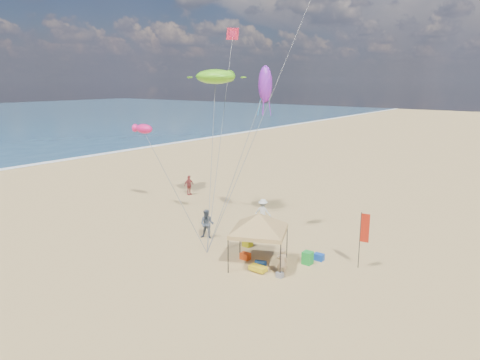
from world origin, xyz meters
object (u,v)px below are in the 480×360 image
(canopy_tent, at_px, (259,215))
(person_near_a, at_px, (282,262))
(beach_cart, at_px, (258,268))
(person_near_b, at_px, (207,224))
(chair_yellow, at_px, (248,241))
(person_far_a, at_px, (189,185))
(chair_green, at_px, (308,258))
(cooler_red, at_px, (245,256))
(feather_flag, at_px, (364,231))
(person_near_c, at_px, (263,212))
(cooler_blue, at_px, (319,257))

(canopy_tent, xyz_separation_m, person_near_a, (1.79, -0.51, -2.04))
(beach_cart, height_order, person_near_b, person_near_b)
(chair_yellow, relative_size, person_far_a, 0.40)
(chair_green, bearing_deg, person_near_a, -96.69)
(person_near_a, bearing_deg, cooler_red, -48.20)
(feather_flag, xyz_separation_m, person_far_a, (-18.05, 5.59, -1.20))
(beach_cart, distance_m, person_near_b, 5.91)
(person_near_c, bearing_deg, cooler_red, 99.53)
(feather_flag, relative_size, person_near_c, 1.72)
(feather_flag, bearing_deg, canopy_tent, -147.18)
(chair_green, xyz_separation_m, person_far_a, (-15.48, 6.84, 0.52))
(chair_yellow, xyz_separation_m, person_near_c, (-1.62, 3.99, 0.55))
(person_near_c, relative_size, person_far_a, 1.04)
(chair_green, height_order, person_near_b, person_near_b)
(canopy_tent, height_order, cooler_red, canopy_tent)
(person_near_b, distance_m, person_near_c, 4.60)
(beach_cart, bearing_deg, person_near_b, 158.41)
(cooler_blue, bearing_deg, cooler_red, -144.41)
(cooler_red, distance_m, person_near_a, 2.96)
(cooler_red, bearing_deg, cooler_blue, 35.59)
(cooler_red, distance_m, cooler_blue, 4.11)
(canopy_tent, relative_size, person_near_b, 2.67)
(chair_yellow, xyz_separation_m, beach_cart, (2.59, -2.60, -0.15))
(cooler_blue, relative_size, person_near_b, 0.29)
(chair_yellow, height_order, beach_cart, chair_yellow)
(feather_flag, bearing_deg, chair_green, -153.93)
(chair_yellow, height_order, person_near_c, person_near_c)
(feather_flag, height_order, beach_cart, feather_flag)
(beach_cart, bearing_deg, chair_green, 57.80)
(person_near_b, xyz_separation_m, person_far_a, (-8.46, 7.17, -0.07))
(cooler_blue, bearing_deg, person_far_a, 159.10)
(feather_flag, relative_size, person_near_a, 1.98)
(feather_flag, distance_m, person_near_c, 8.89)
(canopy_tent, distance_m, chair_yellow, 3.73)
(cooler_blue, bearing_deg, chair_yellow, -170.82)
(feather_flag, xyz_separation_m, person_near_c, (-8.34, 2.85, -1.17))
(person_near_c, bearing_deg, chair_yellow, 96.16)
(feather_flag, bearing_deg, person_far_a, 162.79)
(chair_yellow, relative_size, person_near_a, 0.45)
(chair_green, distance_m, person_near_c, 7.11)
(cooler_red, xyz_separation_m, person_near_a, (2.82, -0.67, 0.60))
(person_near_c, bearing_deg, beach_cart, 106.67)
(cooler_blue, distance_m, person_far_a, 16.87)
(feather_flag, xyz_separation_m, beach_cart, (-4.13, -3.74, -1.87))
(feather_flag, height_order, chair_yellow, feather_flag)
(chair_yellow, relative_size, person_near_c, 0.39)
(cooler_red, relative_size, chair_green, 0.77)
(canopy_tent, relative_size, chair_yellow, 7.17)
(beach_cart, distance_m, person_far_a, 16.77)
(chair_yellow, bearing_deg, person_far_a, 149.29)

